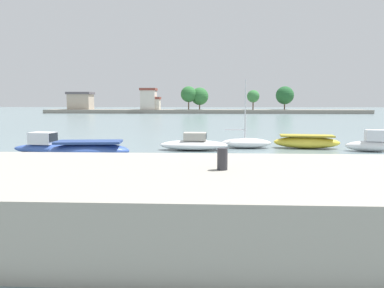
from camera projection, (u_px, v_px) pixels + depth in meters
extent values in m
plane|color=slate|center=(178.00, 183.00, 17.11)|extent=(400.00, 400.00, 0.00)
cube|color=#9E998C|center=(160.00, 200.00, 10.88)|extent=(98.63, 7.06, 1.80)
cylinder|color=#2D2D33|center=(222.00, 159.00, 10.77)|extent=(0.30, 0.30, 0.64)
ellipsoid|color=#3856A8|center=(49.00, 149.00, 26.48)|extent=(5.61, 2.34, 0.71)
cube|color=silver|center=(43.00, 138.00, 26.48)|extent=(1.83, 1.43, 0.84)
cube|color=black|center=(53.00, 137.00, 26.30)|extent=(0.24, 1.08, 0.59)
ellipsoid|color=#3856A8|center=(89.00, 151.00, 24.17)|extent=(5.41, 2.58, 1.05)
cube|color=navy|center=(89.00, 142.00, 24.10)|extent=(4.33, 2.15, 0.15)
ellipsoid|color=white|center=(194.00, 145.00, 28.57)|extent=(5.28, 2.10, 0.77)
cube|color=#BCB2A3|center=(195.00, 136.00, 28.48)|extent=(1.74, 1.19, 0.59)
cube|color=black|center=(206.00, 136.00, 28.42)|extent=(0.10, 1.04, 0.41)
ellipsoid|color=white|center=(246.00, 143.00, 29.83)|extent=(4.06, 1.68, 0.79)
cylinder|color=silver|center=(245.00, 109.00, 29.51)|extent=(0.10, 0.10, 4.67)
cylinder|color=#B7B7BC|center=(235.00, 130.00, 29.72)|extent=(1.73, 0.12, 0.08)
ellipsoid|color=yellow|center=(306.00, 142.00, 29.63)|extent=(5.33, 2.38, 0.95)
cube|color=#A8952A|center=(307.00, 136.00, 29.57)|extent=(4.27, 1.98, 0.13)
ellipsoid|color=white|center=(370.00, 146.00, 27.83)|extent=(3.65, 1.61, 0.80)
cube|color=silver|center=(376.00, 135.00, 27.66)|extent=(1.55, 1.05, 0.84)
sphere|color=white|center=(28.00, 158.00, 23.63)|extent=(0.33, 0.33, 0.33)
cube|color=gray|center=(205.00, 111.00, 112.45)|extent=(96.94, 8.87, 1.08)
cube|color=#B2A38E|center=(81.00, 102.00, 114.76)|extent=(6.74, 5.45, 4.66)
cube|color=#565156|center=(80.00, 93.00, 114.45)|extent=(7.41, 5.99, 0.70)
cube|color=beige|center=(149.00, 100.00, 111.89)|extent=(4.35, 4.95, 5.75)
cube|color=brown|center=(149.00, 89.00, 111.51)|extent=(4.79, 5.44, 0.70)
cube|color=beige|center=(154.00, 104.00, 111.86)|extent=(3.52, 3.83, 3.14)
cube|color=brown|center=(154.00, 98.00, 111.64)|extent=(3.87, 4.22, 0.70)
cylinder|color=brown|center=(253.00, 105.00, 111.46)|extent=(0.36, 0.36, 2.53)
sphere|color=#387A3D|center=(253.00, 96.00, 111.14)|extent=(3.73, 3.73, 3.73)
cylinder|color=brown|center=(285.00, 106.00, 112.76)|extent=(0.36, 0.36, 2.14)
sphere|color=#235B2D|center=(285.00, 95.00, 112.38)|extent=(5.44, 5.44, 5.44)
cylinder|color=brown|center=(200.00, 106.00, 112.90)|extent=(0.36, 0.36, 1.90)
sphere|color=#2D6B33|center=(200.00, 96.00, 112.54)|extent=(5.31, 5.31, 5.31)
cylinder|color=brown|center=(189.00, 105.00, 111.69)|extent=(0.36, 0.36, 2.73)
sphere|color=#2D6B33|center=(189.00, 94.00, 111.31)|extent=(4.76, 4.76, 4.76)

